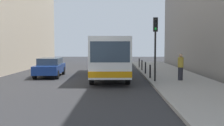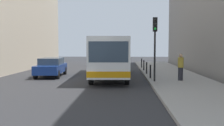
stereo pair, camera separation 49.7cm
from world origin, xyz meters
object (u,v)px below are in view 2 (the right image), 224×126
bus (110,55)px  bollard_near (150,71)px  car_behind_bus (110,59)px  bollard_farthest (142,63)px  bollard_far (144,65)px  traffic_light (155,37)px  pedestrian_near_signal (181,67)px  car_beside_bus (51,67)px  bollard_mid (147,68)px

bus → bollard_near: (2.96, -1.84, -1.10)m
car_behind_bus → bollard_farthest: car_behind_bus is taller
bus → bollard_far: bus is taller
bus → traffic_light: size_ratio=2.71×
bus → traffic_light: (3.06, -3.48, 1.28)m
bollard_far → pedestrian_near_signal: bearing=-75.4°
traffic_light → bollard_near: size_ratio=4.32×
car_beside_bus → bollard_far: 8.67m
car_behind_bus → bollard_far: (3.61, -7.36, -0.16)m
bollard_near → bollard_farthest: bearing=90.0°
bus → bollard_mid: bus is taller
car_behind_bus → pedestrian_near_signal: 15.52m
bus → bollard_near: size_ratio=11.69×
bollard_near → car_beside_bus: bearing=165.9°
bollard_mid → bollard_far: bearing=90.0°
bollard_near → bollard_mid: bearing=90.0°
bollard_near → bollard_farthest: 9.02m
car_behind_bus → bollard_near: (3.61, -13.37, -0.16)m
car_behind_bus → car_beside_bus: bearing=70.2°
bus → bollard_far: size_ratio=11.69×
traffic_light → bollard_far: 8.02m
bollard_near → bollard_mid: 3.01m
bus → car_behind_bus: (-0.65, 11.53, -0.94)m
traffic_light → bollard_mid: (-0.10, 4.65, -2.38)m
bollard_far → bollard_farthest: 3.01m
car_beside_bus → traffic_light: bearing=152.4°
bollard_near → bus: bearing=148.1°
car_beside_bus → bollard_farthest: car_beside_bus is taller
bollard_farthest → bollard_mid: bearing=-90.0°
car_behind_bus → bollard_near: car_behind_bus is taller
car_beside_bus → bollard_far: (7.64, 4.09, -0.16)m
car_behind_bus → traffic_light: bearing=103.5°
car_beside_bus → car_behind_bus: (4.04, 11.45, 0.00)m
traffic_light → car_beside_bus: bearing=155.3°
car_behind_bus → bollard_far: bearing=115.7°
bollard_near → pedestrian_near_signal: 2.23m
bus → bollard_far: bearing=-127.4°
bollard_farthest → pedestrian_near_signal: 10.35m
bus → pedestrian_near_signal: bus is taller
bollard_near → bollard_mid: (0.00, 3.01, 0.00)m
bus → pedestrian_near_signal: bearing=146.2°
bollard_far → bollard_farthest: bearing=90.0°
car_beside_bus → bollard_far: bearing=-154.7°
bus → car_beside_bus: (-4.68, 0.08, -0.94)m
bus → pedestrian_near_signal: (4.83, -2.99, -0.69)m
bus → car_beside_bus: 4.78m
bollard_near → bollard_mid: size_ratio=1.00×
traffic_light → bollard_farthest: traffic_light is taller
traffic_light → bollard_farthest: 10.93m
car_behind_bus → bollard_mid: size_ratio=4.64×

